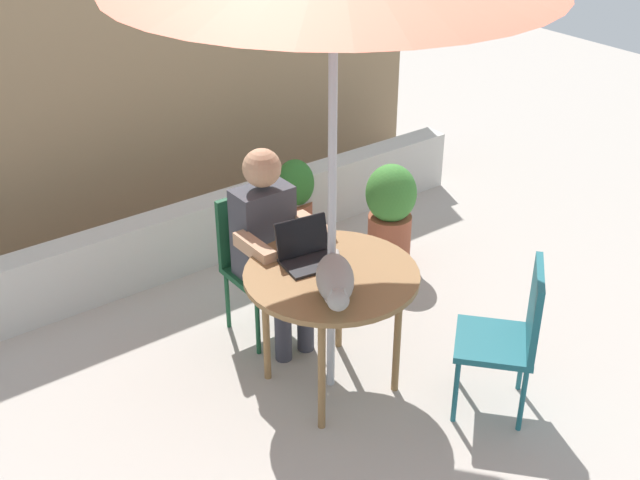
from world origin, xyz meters
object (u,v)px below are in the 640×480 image
potted_plant_by_chair (295,195)px  laptop (306,249)px  cat (335,281)px  chair_empty (513,330)px  person_seated (270,239)px  potted_plant_near_fence (390,212)px  chair_occupied (256,254)px  patio_table (331,284)px

potted_plant_by_chair → laptop: bearing=-123.0°
cat → potted_plant_by_chair: 2.11m
chair_empty → person_seated: size_ratio=0.72×
potted_plant_near_fence → chair_occupied: bearing=-175.2°
patio_table → cat: (-0.12, -0.18, 0.15)m
chair_occupied → patio_table: bearing=-90.0°
patio_table → person_seated: (-0.00, 0.58, 0.01)m
potted_plant_near_fence → potted_plant_by_chair: potted_plant_near_fence is taller
chair_occupied → person_seated: bearing=-90.0°
person_seated → laptop: (-0.03, -0.39, 0.12)m
potted_plant_near_fence → potted_plant_by_chair: size_ratio=1.28×
laptop → person_seated: bearing=86.2°
cat → potted_plant_by_chair: size_ratio=0.94×
patio_table → cat: size_ratio=1.71×
chair_empty → potted_plant_near_fence: bearing=71.4°
chair_occupied → laptop: (-0.03, -0.55, 0.29)m
laptop → potted_plant_near_fence: bearing=28.8°
patio_table → chair_occupied: size_ratio=1.07×
potted_plant_by_chair → cat: bearing=-119.5°
chair_occupied → potted_plant_near_fence: size_ratio=1.18×
laptop → cat: size_ratio=0.61×
laptop → cat: (-0.09, -0.37, 0.02)m
potted_plant_by_chair → chair_empty: bearing=-96.4°
patio_table → chair_empty: chair_empty is taller
patio_table → person_seated: size_ratio=0.77×
person_seated → potted_plant_near_fence: person_seated is taller
potted_plant_by_chair → patio_table: bearing=-119.2°
chair_empty → person_seated: person_seated is taller
person_seated → potted_plant_by_chair: 1.40m
person_seated → potted_plant_near_fence: (1.15, 0.25, -0.28)m
chair_occupied → potted_plant_near_fence: (1.15, 0.10, -0.11)m
person_seated → laptop: size_ratio=3.63×
patio_table → cat: cat is taller
laptop → chair_empty: bearing=-53.9°
patio_table → potted_plant_near_fence: bearing=35.9°
potted_plant_near_fence → potted_plant_by_chair: (-0.26, 0.76, -0.09)m
patio_table → chair_empty: (0.63, -0.71, -0.16)m
patio_table → chair_occupied: (0.00, 0.74, -0.16)m
chair_empty → potted_plant_by_chair: chair_empty is taller
patio_table → potted_plant_near_fence: size_ratio=1.26×
potted_plant_by_chair → potted_plant_near_fence: bearing=-71.0°
chair_empty → potted_plant_near_fence: 1.64m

